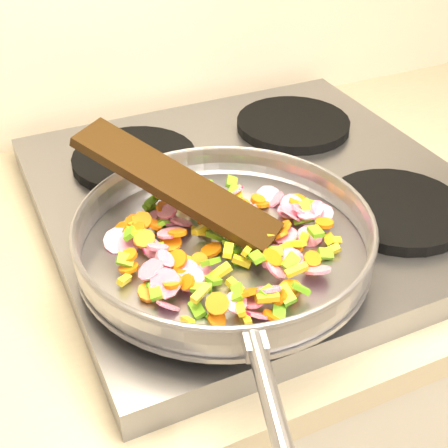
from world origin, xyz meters
name	(u,v)px	position (x,y,z in m)	size (l,w,h in m)	color
cooktop	(257,199)	(-0.70, 1.67, 0.92)	(0.60, 0.60, 0.04)	#939399
grate_fl	(208,265)	(-0.84, 1.52, 0.95)	(0.19, 0.19, 0.02)	black
grate_fr	(397,210)	(-0.56, 1.52, 0.95)	(0.19, 0.19, 0.02)	black
grate_bl	(135,159)	(-0.84, 1.81, 0.95)	(0.19, 0.19, 0.02)	black
grate_br	(293,124)	(-0.56, 1.81, 0.95)	(0.19, 0.19, 0.02)	black
saute_pan	(224,236)	(-0.82, 1.53, 0.98)	(0.39, 0.55, 0.05)	#9E9EA5
vegetable_heap	(226,243)	(-0.82, 1.52, 0.97)	(0.29, 0.29, 0.05)	yellow
wooden_spatula	(176,184)	(-0.85, 1.60, 1.02)	(0.27, 0.06, 0.01)	black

